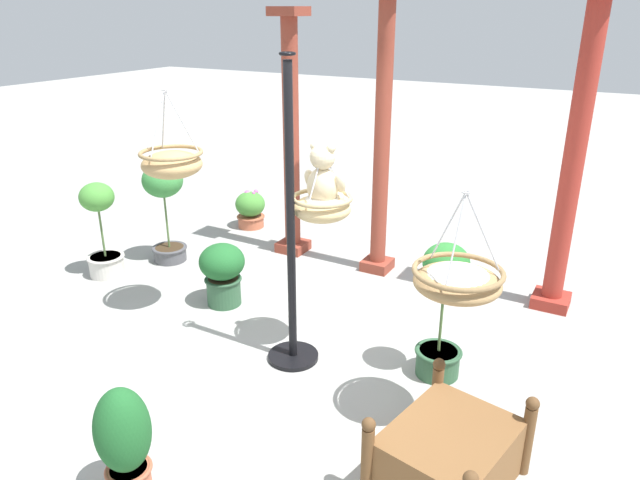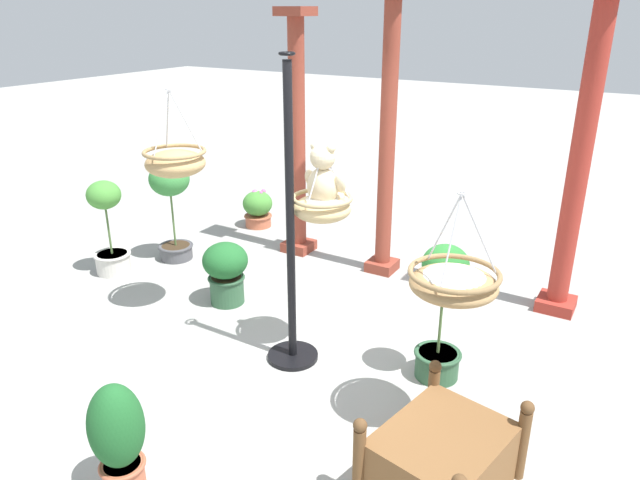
{
  "view_description": "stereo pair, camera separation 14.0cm",
  "coord_description": "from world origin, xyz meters",
  "views": [
    {
      "loc": [
        2.18,
        -3.92,
        2.86
      ],
      "look_at": [
        0.0,
        0.02,
        1.07
      ],
      "focal_mm": 32.87,
      "sensor_mm": 36.0,
      "label": 1
    },
    {
      "loc": [
        2.3,
        -3.85,
        2.86
      ],
      "look_at": [
        0.0,
        0.02,
        1.07
      ],
      "focal_mm": 32.87,
      "sensor_mm": 36.0,
      "label": 2
    }
  ],
  "objects": [
    {
      "name": "display_pole_central",
      "position": [
        -0.15,
        -0.19,
        0.81
      ],
      "size": [
        0.44,
        0.44,
        2.56
      ],
      "color": "black",
      "rests_on": "ground"
    },
    {
      "name": "potted_plant_flowering_red",
      "position": [
        -0.24,
        -2.0,
        0.41
      ],
      "size": [
        0.34,
        0.34,
        0.78
      ],
      "color": "#BC6042",
      "rests_on": "ground"
    },
    {
      "name": "hanging_basket_right_low",
      "position": [
        1.28,
        -0.4,
        1.17
      ],
      "size": [
        0.61,
        0.61,
        0.73
      ],
      "color": "#A37F51"
    },
    {
      "name": "potted_plant_fern_front",
      "position": [
        1.03,
        0.19,
        0.61
      ],
      "size": [
        0.39,
        0.39,
        1.17
      ],
      "color": "#2D5638",
      "rests_on": "ground"
    },
    {
      "name": "potted_plant_tall_leafy",
      "position": [
        -1.3,
        0.33,
        0.37
      ],
      "size": [
        0.46,
        0.46,
        0.66
      ],
      "color": "#2D5638",
      "rests_on": "ground"
    },
    {
      "name": "greenhouse_pillar_far_back",
      "position": [
        -1.42,
        1.89,
        1.39
      ],
      "size": [
        0.36,
        0.36,
        2.87
      ],
      "color": "brown",
      "rests_on": "ground"
    },
    {
      "name": "ground_plane",
      "position": [
        0.0,
        0.0,
        0.0
      ],
      "size": [
        40.0,
        40.0,
        0.0
      ],
      "primitive_type": "plane",
      "color": "#9E9E99"
    },
    {
      "name": "teddy_bear",
      "position": [
        0.0,
        0.08,
        1.58
      ],
      "size": [
        0.36,
        0.31,
        0.53
      ],
      "color": "beige"
    },
    {
      "name": "wooden_planter_box",
      "position": [
        1.47,
        -0.95,
        0.23
      ],
      "size": [
        0.91,
        1.04,
        0.59
      ],
      "color": "brown",
      "rests_on": "ground"
    },
    {
      "name": "potted_plant_bushy_green",
      "position": [
        -2.57,
        0.91,
        0.75
      ],
      "size": [
        0.47,
        0.47,
        1.21
      ],
      "color": "#4C4C51",
      "rests_on": "ground"
    },
    {
      "name": "hanging_basket_left_high",
      "position": [
        -1.5,
        -0.03,
        1.55
      ],
      "size": [
        0.57,
        0.57,
        0.79
      ],
      "color": "tan"
    },
    {
      "name": "potted_plant_conical_shrub",
      "position": [
        -2.91,
        0.25,
        0.55
      ],
      "size": [
        0.42,
        0.42,
        1.09
      ],
      "color": "beige",
      "rests_on": "ground"
    },
    {
      "name": "potted_plant_trailing_ivy",
      "position": [
        -2.39,
        2.35,
        0.26
      ],
      "size": [
        0.41,
        0.41,
        0.53
      ],
      "color": "#BC6042",
      "rests_on": "ground"
    },
    {
      "name": "greenhouse_pillar_left",
      "position": [
        -0.26,
        1.88,
        1.49
      ],
      "size": [
        0.33,
        0.33,
        3.08
      ],
      "color": "brown",
      "rests_on": "ground"
    },
    {
      "name": "greenhouse_pillar_right",
      "position": [
        1.66,
        1.92,
        1.49
      ],
      "size": [
        0.38,
        0.38,
        3.08
      ],
      "color": "#9E2D23",
      "rests_on": "ground"
    },
    {
      "name": "hanging_basket_with_teddy",
      "position": [
        0.0,
        0.06,
        1.35
      ],
      "size": [
        0.5,
        0.5,
        0.56
      ],
      "color": "tan"
    }
  ]
}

